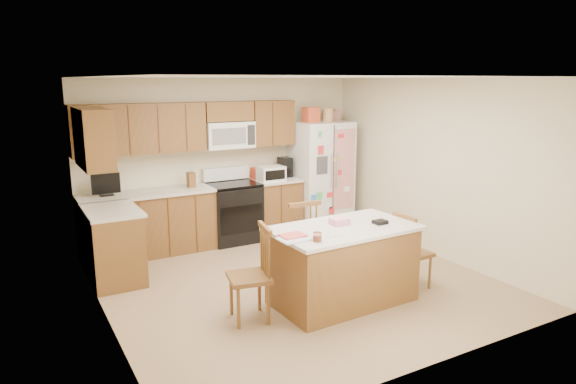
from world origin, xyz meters
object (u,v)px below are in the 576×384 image
stove (233,211)px  windsor_chair_left (251,276)px  windsor_chair_right (411,253)px  island (343,264)px  windsor_chair_back (299,242)px  refrigerator (321,175)px

stove → windsor_chair_left: 2.75m
windsor_chair_right → stove: bearing=112.2°
island → windsor_chair_left: (-1.08, 0.10, 0.03)m
windsor_chair_back → island: bearing=-82.3°
windsor_chair_right → windsor_chair_left: bearing=175.3°
refrigerator → windsor_chair_back: (-1.51, -1.84, -0.43)m
windsor_chair_right → refrigerator: bearing=80.6°
stove → island: bearing=-86.5°
stove → island: 2.70m
windsor_chair_back → windsor_chair_right: (1.07, -0.86, -0.06)m
island → windsor_chair_right: (0.96, -0.06, -0.01)m
refrigerator → windsor_chair_back: refrigerator is taller
windsor_chair_left → windsor_chair_back: 1.19m
island → windsor_chair_left: size_ratio=1.68×
stove → windsor_chair_left: bearing=-109.5°
windsor_chair_back → windsor_chair_right: windsor_chair_back is taller
windsor_chair_left → refrigerator: bearing=45.4°
island → stove: bearing=93.5°
windsor_chair_back → windsor_chair_left: bearing=-144.9°
windsor_chair_left → windsor_chair_back: bearing=35.1°
stove → windsor_chair_right: (1.12, -2.76, -0.04)m
windsor_chair_left → island: bearing=-5.5°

